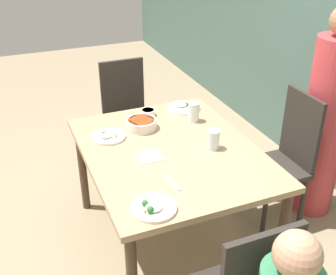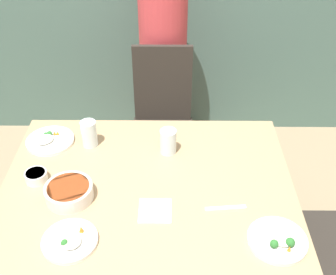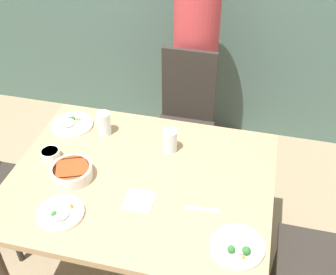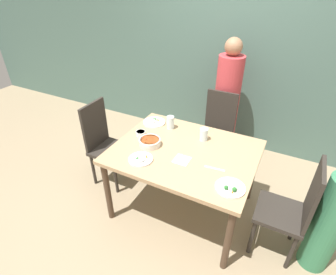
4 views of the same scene
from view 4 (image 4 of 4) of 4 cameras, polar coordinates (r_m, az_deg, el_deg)
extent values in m
plane|color=#998466|center=(3.02, 3.13, -14.71)|extent=(10.00, 10.00, 0.00)
cube|color=#4C6B60|center=(3.67, 14.62, 17.90)|extent=(10.00, 0.06, 2.70)
cube|color=tan|center=(2.53, 3.63, -3.16)|extent=(1.35, 1.06, 0.04)
cylinder|color=#4C3828|center=(2.73, -13.00, -11.37)|extent=(0.06, 0.06, 0.73)
cylinder|color=#4C3828|center=(2.35, 12.94, -20.97)|extent=(0.06, 0.06, 0.73)
cylinder|color=#4C3828|center=(3.32, -2.96, -1.46)|extent=(0.06, 0.06, 0.73)
cylinder|color=#4C3828|center=(3.01, 17.96, -7.37)|extent=(0.06, 0.06, 0.73)
cube|color=#2D2823|center=(3.31, 9.95, -0.33)|extent=(0.40, 0.40, 0.04)
cube|color=#2D2823|center=(3.32, 11.45, 5.44)|extent=(0.38, 0.03, 0.54)
cylinder|color=#2D2823|center=(3.35, 6.01, -4.35)|extent=(0.04, 0.04, 0.43)
cylinder|color=#2D2823|center=(3.28, 11.38, -5.87)|extent=(0.04, 0.04, 0.43)
cylinder|color=#2D2823|center=(3.61, 7.98, -1.52)|extent=(0.04, 0.04, 0.43)
cylinder|color=#2D2823|center=(3.54, 12.98, -2.87)|extent=(0.04, 0.04, 0.43)
cube|color=#2D2823|center=(2.55, 23.16, -14.82)|extent=(0.40, 0.40, 0.04)
cube|color=#2D2823|center=(2.38, 29.08, -10.99)|extent=(0.03, 0.38, 0.54)
cylinder|color=#2D2823|center=(2.83, 19.20, -14.95)|extent=(0.04, 0.04, 0.43)
cylinder|color=#2D2823|center=(2.61, 17.78, -19.92)|extent=(0.04, 0.04, 0.43)
cylinder|color=#2D2823|center=(2.85, 25.91, -16.55)|extent=(0.04, 0.04, 0.43)
cylinder|color=#2D2823|center=(2.63, 25.27, -21.66)|extent=(0.04, 0.04, 0.43)
cube|color=#2D2823|center=(3.14, -12.34, -2.69)|extent=(0.40, 0.40, 0.04)
cube|color=#2D2823|center=(3.09, -15.66, 2.66)|extent=(0.03, 0.38, 0.54)
cylinder|color=#2D2823|center=(3.09, -11.27, -8.63)|extent=(0.04, 0.04, 0.43)
cylinder|color=#2D2823|center=(3.29, -7.84, -5.33)|extent=(0.04, 0.04, 0.43)
cylinder|color=#2D2823|center=(3.27, -15.92, -6.72)|extent=(0.04, 0.04, 0.43)
cylinder|color=#2D2823|center=(3.46, -12.39, -3.72)|extent=(0.04, 0.04, 0.43)
cylinder|color=#C63D42|center=(3.53, 12.40, 6.12)|extent=(0.32, 0.32, 1.38)
sphere|color=#9E7051|center=(3.27, 14.11, 18.67)|extent=(0.21, 0.21, 0.21)
cylinder|color=#387F56|center=(2.58, 31.45, -16.03)|extent=(0.24, 0.24, 0.97)
cylinder|color=silver|center=(2.57, -3.98, -1.03)|extent=(0.21, 0.21, 0.07)
cylinder|color=#BC5123|center=(2.55, -4.01, -0.45)|extent=(0.19, 0.19, 0.01)
cylinder|color=white|center=(2.39, -5.98, -4.75)|extent=(0.22, 0.22, 0.02)
ellipsoid|color=white|center=(2.36, -6.06, -4.67)|extent=(0.08, 0.08, 0.02)
cone|color=orange|center=(2.39, -4.67, -4.04)|extent=(0.02, 0.02, 0.03)
sphere|color=#2D702D|center=(2.36, -6.63, -4.61)|extent=(0.03, 0.03, 0.03)
cylinder|color=white|center=(2.16, 13.37, -10.59)|extent=(0.24, 0.24, 0.02)
ellipsoid|color=white|center=(2.14, 13.85, -10.43)|extent=(0.09, 0.09, 0.02)
cone|color=orange|center=(2.10, 13.86, -11.39)|extent=(0.02, 0.02, 0.03)
sphere|color=#2D702D|center=(2.11, 14.26, -10.89)|extent=(0.04, 0.04, 0.04)
sphere|color=#2D702D|center=(2.11, 12.55, -10.56)|extent=(0.03, 0.03, 0.03)
cylinder|color=white|center=(2.96, -3.02, 3.33)|extent=(0.25, 0.25, 0.02)
ellipsoid|color=white|center=(2.95, -3.58, 3.67)|extent=(0.09, 0.09, 0.02)
sphere|color=#2D702D|center=(2.98, -2.85, 4.02)|extent=(0.03, 0.03, 0.03)
cone|color=orange|center=(2.97, -2.09, 3.88)|extent=(0.02, 0.02, 0.02)
cone|color=orange|center=(2.97, -2.38, 3.99)|extent=(0.02, 0.02, 0.03)
sphere|color=#2D702D|center=(2.98, -3.20, 4.00)|extent=(0.02, 0.02, 0.02)
cylinder|color=white|center=(2.74, -5.96, 0.89)|extent=(0.10, 0.10, 0.05)
cylinder|color=white|center=(2.73, -5.99, 1.27)|extent=(0.09, 0.09, 0.01)
cylinder|color=silver|center=(2.83, 0.54, 3.29)|extent=(0.08, 0.08, 0.14)
cylinder|color=silver|center=(2.65, 7.80, 0.69)|extent=(0.08, 0.08, 0.13)
cube|color=white|center=(2.39, 3.03, -4.89)|extent=(0.14, 0.14, 0.01)
cube|color=silver|center=(2.32, 10.12, -6.67)|extent=(0.18, 0.04, 0.01)
camera|label=1|loc=(1.68, 80.46, 2.15)|focal=45.00mm
camera|label=2|loc=(0.85, -29.43, 21.26)|focal=45.00mm
camera|label=3|loc=(0.51, -8.83, 39.27)|focal=45.00mm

